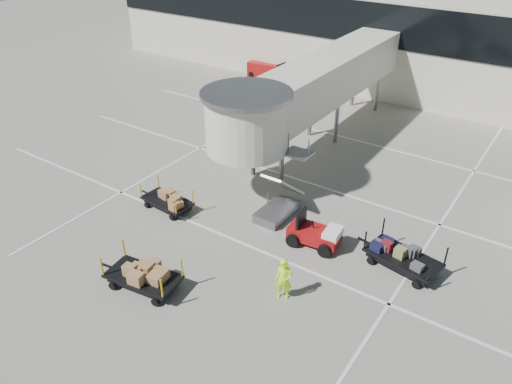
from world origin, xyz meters
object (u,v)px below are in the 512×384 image
box_cart_far (167,201)px  belt_loader (267,70)px  ground_worker (284,279)px  baggage_tug (316,234)px  suitcase_cart (403,257)px  box_cart_near (143,275)px

box_cart_far → belt_loader: (-7.80, 21.79, 0.15)m
box_cart_far → ground_worker: (8.77, -2.33, 0.45)m
baggage_tug → ground_worker: 4.12m
suitcase_cart → box_cart_near: size_ratio=1.03×
ground_worker → belt_loader: 29.26m
baggage_tug → box_cart_near: 8.28m
box_cart_near → belt_loader: size_ratio=1.05×
baggage_tug → box_cart_near: (-4.68, -6.83, 0.03)m
baggage_tug → box_cart_near: size_ratio=0.65×
baggage_tug → box_cart_near: bearing=-129.8°
baggage_tug → suitcase_cart: 4.14m
ground_worker → baggage_tug: bearing=76.7°
box_cart_far → suitcase_cart: bearing=14.8°
box_cart_near → belt_loader: (-11.21, 26.91, 0.06)m
baggage_tug → box_cart_far: baggage_tug is taller
box_cart_far → belt_loader: 23.14m
suitcase_cart → ground_worker: size_ratio=2.10×
suitcase_cart → belt_loader: belt_loader is taller
suitcase_cart → box_cart_far: 12.41m
belt_loader → box_cart_far: bearing=-76.9°
suitcase_cart → ground_worker: bearing=-115.3°
box_cart_near → ground_worker: size_ratio=2.04×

